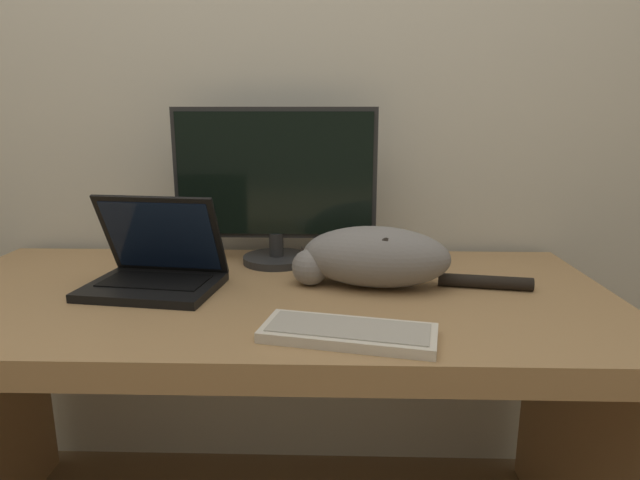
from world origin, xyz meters
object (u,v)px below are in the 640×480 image
(monitor, at_px, (275,185))
(laptop, at_px, (156,270))
(cat, at_px, (374,256))
(external_keyboard, at_px, (348,333))

(monitor, height_order, laptop, monitor)
(monitor, bearing_deg, cat, -37.67)
(monitor, xyz_separation_m, cat, (0.26, -0.20, -0.15))
(laptop, bearing_deg, external_keyboard, -23.95)
(cat, bearing_deg, monitor, 151.75)
(laptop, bearing_deg, monitor, 49.46)
(monitor, xyz_separation_m, external_keyboard, (0.19, -0.51, -0.21))
(monitor, bearing_deg, laptop, -138.23)
(monitor, height_order, external_keyboard, monitor)
(external_keyboard, relative_size, cat, 0.60)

